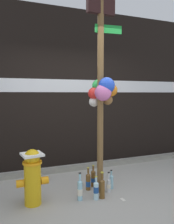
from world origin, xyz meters
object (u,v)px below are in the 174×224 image
Objects in this scene: bottle_1 at (111,181)px; bottle_2 at (96,190)px; bottle_5 at (88,182)px; fire_hydrant at (32,176)px; bottle_0 at (80,190)px; bottle_3 at (93,178)px; bottle_6 at (109,184)px; memorial_post at (102,81)px; bottle_4 at (102,187)px.

bottle_1 is 0.88× the size of bottle_2.
fire_hydrant is at bearing -169.89° from bottle_5.
bottle_0 reaches higher than bottle_2.
bottle_3 reaches higher than bottle_1.
fire_hydrant is at bearing -166.05° from bottle_3.
bottle_1 is 0.96× the size of bottle_6.
bottle_3 is (0.14, 0.44, -0.00)m from bottle_2.
bottle_4 is (-0.08, -0.20, -1.55)m from memorial_post.
bottle_4 is 0.24m from bottle_6.
memorial_post is at bearing -39.22° from bottle_5.
bottle_0 is 1.12× the size of bottle_3.
fire_hydrant is 2.45× the size of bottle_6.
memorial_post is at bearing 155.15° from bottle_6.
memorial_post is 9.66× the size of bottle_6.
bottle_5 is (-0.17, 0.14, -1.58)m from memorial_post.
memorial_post reaches higher than bottle_1.
bottle_0 is 0.52m from bottle_3.
bottle_0 is at bearing 169.68° from bottle_4.
fire_hydrant is 1.01m from bottle_4.
bottle_6 is at bearing 39.90° from bottle_4.
fire_hydrant is 2.15× the size of bottle_3.
fire_hydrant is 1.19m from bottle_6.
bottle_0 reaches higher than bottle_3.
bottle_2 is at bearing -107.59° from bottle_3.
bottle_6 is (0.28, 0.16, -0.03)m from bottle_2.
bottle_1 is at bearing 46.05° from bottle_6.
bottle_0 reaches higher than bottle_1.
bottle_1 is 0.38m from bottle_5.
bottle_6 is at bearing 10.74° from bottle_0.
bottle_1 is 0.14m from bottle_6.
bottle_6 is (0.14, -0.28, -0.02)m from bottle_3.
bottle_2 is 0.88× the size of bottle_4.
bottle_4 is at bearing -10.32° from bottle_0.
bottle_4 is 1.24× the size of bottle_6.
bottle_4 reaches higher than bottle_5.
fire_hydrant is 2.24× the size of bottle_2.
bottle_5 is 0.33m from bottle_6.
bottle_0 is 1.03× the size of bottle_4.
bottle_4 is (0.10, 0.00, 0.02)m from bottle_2.
bottle_5 is at bearing 104.11° from bottle_4.
bottle_3 is (-0.04, 0.23, -1.57)m from memorial_post.
bottle_2 is at bearing -150.72° from bottle_6.
bottle_5 reaches higher than bottle_2.
bottle_5 reaches higher than bottle_1.
bottle_0 reaches higher than bottle_6.
bottle_5 reaches higher than bottle_6.
fire_hydrant is 2.11× the size of bottle_5.
bottle_4 is at bearing -112.35° from memorial_post.
bottle_2 is 0.94× the size of bottle_5.
bottle_3 reaches higher than bottle_6.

